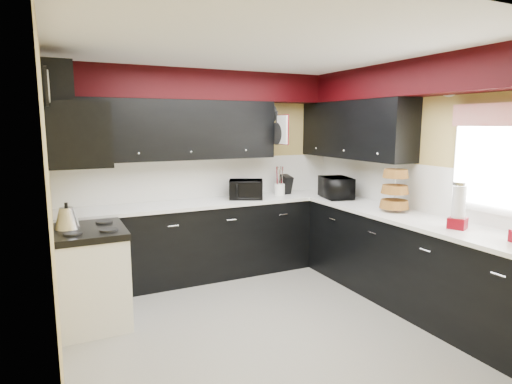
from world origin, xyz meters
TOP-DOWN VIEW (x-y plane):
  - ground at (0.00, 0.00)m, footprint 3.60×3.60m
  - wall_back at (0.00, 1.80)m, footprint 3.60×0.06m
  - wall_right at (1.80, 0.00)m, footprint 0.06×3.60m
  - wall_left at (-1.80, 0.00)m, footprint 0.06×3.60m
  - ceiling at (0.00, 0.00)m, footprint 3.60×3.60m
  - cab_back at (0.00, 1.50)m, footprint 3.60×0.60m
  - cab_right at (1.50, -0.30)m, footprint 0.60×3.00m
  - counter_back at (0.00, 1.50)m, footprint 3.62×0.64m
  - counter_right at (1.50, -0.30)m, footprint 0.64×3.02m
  - splash_back at (0.00, 1.79)m, footprint 3.60×0.02m
  - splash_right at (1.79, 0.00)m, footprint 0.02×3.60m
  - upper_back at (-0.50, 1.62)m, footprint 2.60×0.35m
  - upper_right at (1.62, 0.90)m, footprint 0.35×1.80m
  - soffit_back at (0.00, 1.62)m, footprint 3.60×0.36m
  - soffit_right at (1.62, -0.18)m, footprint 0.36×3.24m
  - stove at (-1.50, 0.75)m, footprint 0.60×0.75m
  - cooktop at (-1.50, 0.75)m, footprint 0.62×0.77m
  - hood at (-1.55, 0.75)m, footprint 0.50×0.78m
  - hood_duct at (-1.68, 0.75)m, footprint 0.24×0.40m
  - window at (1.79, -0.90)m, footprint 0.03×0.86m
  - valance at (1.73, -0.90)m, footprint 0.04×0.88m
  - pan_top at (0.82, 1.55)m, footprint 0.03×0.22m
  - pan_mid at (0.82, 1.42)m, footprint 0.03×0.28m
  - pan_low at (0.82, 1.68)m, footprint 0.03×0.24m
  - cut_board at (0.83, 1.30)m, footprint 0.03×0.26m
  - baskets at (1.52, 0.05)m, footprint 0.27×0.27m
  - clock at (-1.77, 0.25)m, footprint 0.03×0.30m
  - deco_plate at (1.77, -0.35)m, footprint 0.03×0.24m
  - toaster_oven at (0.41, 1.45)m, footprint 0.52×0.49m
  - microwave at (1.47, 1.01)m, footprint 0.43×0.54m
  - utensil_crock at (0.93, 1.53)m, footprint 0.16×0.16m
  - knife_block at (1.04, 1.57)m, footprint 0.13×0.17m
  - kettle at (-1.68, 0.83)m, footprint 0.28×0.28m
  - dispenser_a at (1.48, -0.78)m, footprint 0.19×0.19m

SIDE VIEW (x-z plane):
  - ground at x=0.00m, z-range 0.00..0.00m
  - stove at x=-1.50m, z-range 0.00..0.86m
  - cab_back at x=0.00m, z-range 0.00..0.90m
  - cab_right at x=1.50m, z-range 0.00..0.90m
  - cooktop at x=-1.50m, z-range 0.86..0.92m
  - counter_back at x=0.00m, z-range 0.90..0.94m
  - counter_right at x=1.50m, z-range 0.90..0.94m
  - utensil_crock at x=0.93m, z-range 0.94..1.09m
  - kettle at x=-1.68m, z-range 0.92..1.12m
  - toaster_oven at x=0.41m, z-range 0.94..1.18m
  - knife_block at x=1.04m, z-range 0.94..1.19m
  - microwave at x=1.47m, z-range 0.94..1.21m
  - dispenser_a at x=1.48m, z-range 0.94..1.34m
  - baskets at x=1.52m, z-range 0.93..1.43m
  - splash_back at x=0.00m, z-range 0.94..1.44m
  - splash_right at x=1.79m, z-range 0.94..1.44m
  - wall_back at x=0.00m, z-range 0.00..2.50m
  - wall_right at x=1.80m, z-range 0.00..2.50m
  - wall_left at x=-1.80m, z-range 0.00..2.50m
  - window at x=1.79m, z-range 1.07..2.03m
  - pan_low at x=0.82m, z-range 1.51..1.93m
  - pan_mid at x=0.82m, z-range 1.52..1.98m
  - hood at x=-1.55m, z-range 1.50..2.06m
  - upper_back at x=-0.50m, z-range 1.45..2.15m
  - upper_right at x=1.62m, z-range 1.45..2.15m
  - cut_board at x=0.83m, z-range 1.62..1.98m
  - valance at x=1.73m, z-range 1.85..2.05m
  - pan_top at x=0.82m, z-range 1.80..2.20m
  - clock at x=-1.77m, z-range 2.00..2.30m
  - hood_duct at x=-1.68m, z-range 2.00..2.40m
  - deco_plate at x=1.77m, z-range 2.13..2.37m
  - soffit_back at x=0.00m, z-range 2.15..2.50m
  - soffit_right at x=1.62m, z-range 2.15..2.50m
  - ceiling at x=0.00m, z-range 2.47..2.53m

